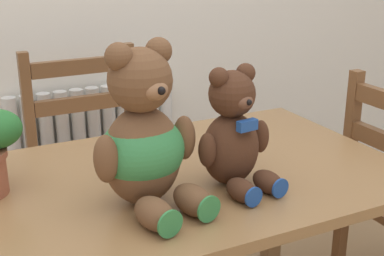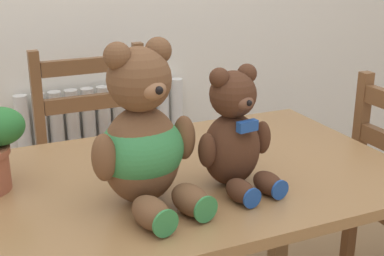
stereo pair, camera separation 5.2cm
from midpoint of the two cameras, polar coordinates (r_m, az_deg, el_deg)
The scene contains 5 objects.
radiator at distance 2.55m, azimuth -8.45°, elevation -4.33°, with size 0.78×0.10×0.73m.
dining_table at distance 1.51m, azimuth -1.75°, elevation -8.85°, with size 1.33×0.78×0.74m.
wooden_chair_behind at distance 2.18m, azimuth -8.86°, elevation -4.72°, with size 0.46×0.40×0.95m.
teddy_bear_left at distance 1.26m, azimuth -4.05°, elevation -1.41°, with size 0.28×0.31×0.40m.
teddy_bear_right at distance 1.37m, azimuth 5.64°, elevation -0.86°, with size 0.22×0.23×0.32m.
Camera 2 is at (-0.48, -0.85, 1.34)m, focal length 50.00 mm.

